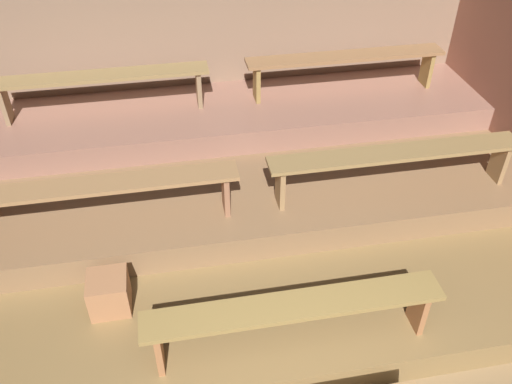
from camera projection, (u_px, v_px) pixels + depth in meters
The scene contains 11 objects.
ground at pixel (260, 278), 5.36m from camera, with size 6.82×5.92×0.08m, color olive.
wall_back at pixel (221, 49), 6.57m from camera, with size 6.82×0.06×2.52m, color #80634D.
platform_lower at pixel (250, 225), 5.71m from camera, with size 6.02×3.93×0.28m, color brown.
platform_middle at pixel (240, 168), 6.04m from camera, with size 6.02×2.63×0.28m, color brown.
platform_upper at pixel (230, 116), 6.39m from camera, with size 6.02×1.26×0.28m, color #8A5F4E.
bench_lower_center at pixel (294, 312), 4.13m from camera, with size 2.33×0.29×0.47m.
bench_middle_left at pixel (98, 191), 4.85m from camera, with size 2.54×0.29×0.47m.
bench_middle_right at pixel (396, 158), 5.26m from camera, with size 2.54×0.29×0.47m.
bench_upper_left at pixel (102, 81), 5.95m from camera, with size 2.36×0.29×0.47m.
bench_upper_right at pixel (345, 62), 6.35m from camera, with size 2.36×0.29×0.47m.
wooden_crate_lower at pixel (109, 293), 4.57m from camera, with size 0.33×0.33×0.33m, color #9A6641.
Camera 1 is at (-0.72, -1.06, 3.93)m, focal length 37.90 mm.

